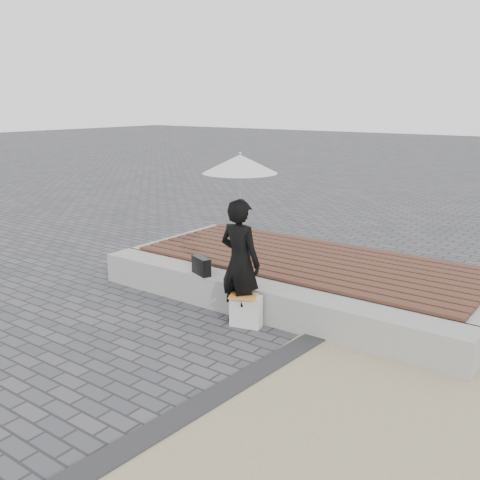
{
  "coord_description": "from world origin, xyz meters",
  "views": [
    {
      "loc": [
        3.48,
        -3.53,
        2.52
      ],
      "look_at": [
        -0.06,
        1.28,
        1.0
      ],
      "focal_mm": 40.8,
      "sensor_mm": 36.0,
      "label": 1
    }
  ],
  "objects_px": {
    "seating_ledge": "(260,300)",
    "woman": "(240,262)",
    "handbag": "(201,266)",
    "parasol": "(240,164)",
    "canvas_tote": "(246,311)"
  },
  "relations": [
    {
      "from": "seating_ledge",
      "to": "handbag",
      "type": "bearing_deg",
      "value": -170.64
    },
    {
      "from": "handbag",
      "to": "canvas_tote",
      "type": "distance_m",
      "value": 0.96
    },
    {
      "from": "parasol",
      "to": "canvas_tote",
      "type": "relative_size",
      "value": 2.8
    },
    {
      "from": "seating_ledge",
      "to": "canvas_tote",
      "type": "relative_size",
      "value": 13.23
    },
    {
      "from": "seating_ledge",
      "to": "woman",
      "type": "height_order",
      "value": "woman"
    },
    {
      "from": "seating_ledge",
      "to": "woman",
      "type": "distance_m",
      "value": 0.63
    },
    {
      "from": "handbag",
      "to": "canvas_tote",
      "type": "xyz_separation_m",
      "value": [
        0.87,
        -0.24,
        -0.32
      ]
    },
    {
      "from": "seating_ledge",
      "to": "parasol",
      "type": "xyz_separation_m",
      "value": [
        -0.06,
        -0.32,
        1.66
      ]
    },
    {
      "from": "woman",
      "to": "canvas_tote",
      "type": "relative_size",
      "value": 3.9
    },
    {
      "from": "parasol",
      "to": "canvas_tote",
      "type": "height_order",
      "value": "parasol"
    },
    {
      "from": "seating_ledge",
      "to": "canvas_tote",
      "type": "height_order",
      "value": "seating_ledge"
    },
    {
      "from": "parasol",
      "to": "canvas_tote",
      "type": "xyz_separation_m",
      "value": [
        0.12,
        -0.05,
        -1.67
      ]
    },
    {
      "from": "woman",
      "to": "handbag",
      "type": "relative_size",
      "value": 4.64
    },
    {
      "from": "handbag",
      "to": "parasol",
      "type": "bearing_deg",
      "value": 7.1
    },
    {
      "from": "seating_ledge",
      "to": "handbag",
      "type": "distance_m",
      "value": 0.88
    }
  ]
}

